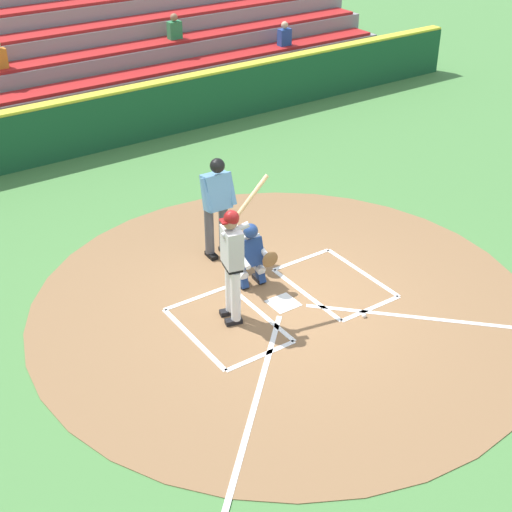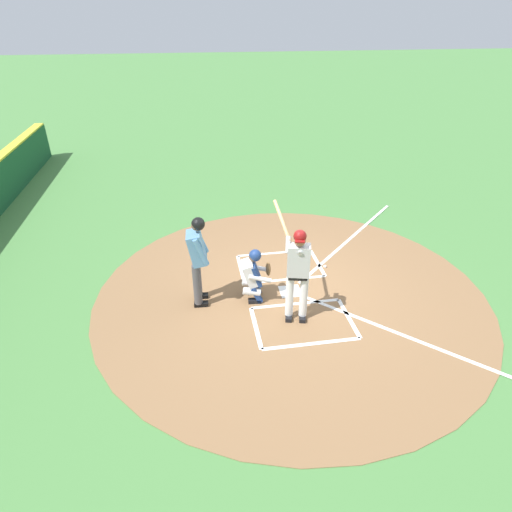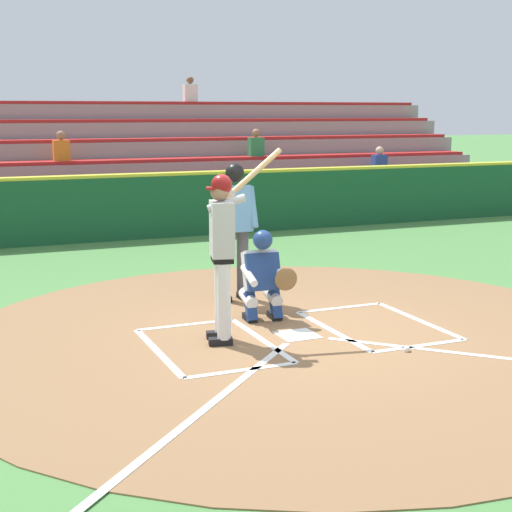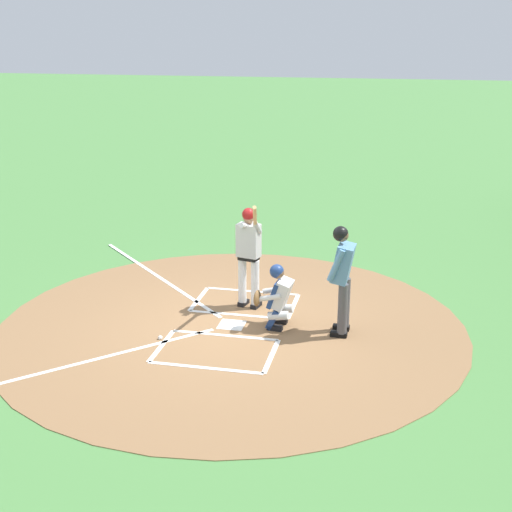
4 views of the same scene
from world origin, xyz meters
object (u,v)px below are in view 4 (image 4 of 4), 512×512
plate_umpire (343,273)px  catcher (277,295)px  batter (249,250)px  baseball (160,338)px

plate_umpire → catcher: bearing=88.1°
batter → catcher: size_ratio=1.88×
batter → catcher: batter is taller
batter → plate_umpire: 1.92m
catcher → plate_umpire: size_ratio=0.61×
batter → baseball: (-1.67, 1.12, -1.06)m
catcher → plate_umpire: plate_umpire is taller
plate_umpire → batter: bearing=65.3°
baseball → batter: bearing=-33.9°
batter → plate_umpire: batter is taller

